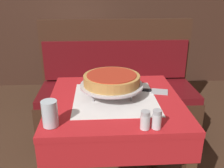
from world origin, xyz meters
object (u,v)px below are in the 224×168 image
deep_dish_pizza (112,79)px  salt_shaker (145,120)px  booth_bench (117,103)px  pizza_pan_stand (112,86)px  condiment_caddy (86,37)px  pepper_shaker (157,119)px  dining_table_rear (78,48)px  dining_table_front (115,115)px  water_glass_near (50,114)px  pizza_server (146,90)px

deep_dish_pizza → salt_shaker: size_ratio=3.66×
booth_bench → pizza_pan_stand: 0.94m
condiment_caddy → pepper_shaker: bearing=-78.8°
dining_table_rear → pizza_pan_stand: (0.29, -1.55, 0.16)m
dining_table_front → dining_table_rear: 1.61m
pizza_pan_stand → condiment_caddy: condiment_caddy is taller
pepper_shaker → condiment_caddy: condiment_caddy is taller
water_glass_near → salt_shaker: bearing=-7.0°
pizza_pan_stand → pizza_server: bearing=17.7°
dining_table_rear → deep_dish_pizza: 1.59m
deep_dish_pizza → pepper_shaker: (0.17, -0.34, -0.06)m
condiment_caddy → deep_dish_pizza: bearing=-82.7°
condiment_caddy → pizza_server: bearing=-74.6°
dining_table_front → pizza_pan_stand: bearing=120.9°
dining_table_front → condiment_caddy: condiment_caddy is taller
pizza_pan_stand → pizza_server: pizza_pan_stand is taller
booth_bench → condiment_caddy: size_ratio=9.67×
dining_table_front → pepper_shaker: pepper_shaker is taller
dining_table_rear → deep_dish_pizza: deep_dish_pizza is taller
dining_table_front → salt_shaker: 0.36m
dining_table_front → booth_bench: (0.08, 0.82, -0.32)m
dining_table_rear → salt_shaker: salt_shaker is taller
booth_bench → pizza_server: bearing=-81.6°
pizza_pan_stand → water_glass_near: 0.41m
pizza_server → dining_table_rear: bearing=108.4°
dining_table_front → deep_dish_pizza: 0.21m
pizza_server → water_glass_near: water_glass_near is taller
dining_table_front → pizza_server: bearing=26.2°
dining_table_front → deep_dish_pizza: bearing=120.9°
pizza_server → water_glass_near: size_ratio=2.32×
booth_bench → deep_dish_pizza: size_ratio=4.52×
dining_table_front → salt_shaker: bearing=-71.4°
deep_dish_pizza → pepper_shaker: 0.39m
deep_dish_pizza → pizza_server: size_ratio=1.12×
deep_dish_pizza → salt_shaker: 0.37m
dining_table_rear → condiment_caddy: (0.10, -0.05, 0.14)m
dining_table_front → deep_dish_pizza: (-0.02, 0.03, 0.21)m
dining_table_rear → pepper_shaker: 1.95m
pizza_server → condiment_caddy: (-0.39, 1.43, 0.04)m
salt_shaker → water_glass_near: bearing=173.0°
salt_shaker → dining_table_rear: bearing=102.3°
booth_bench → dining_table_front: bearing=-95.5°
dining_table_front → dining_table_rear: size_ratio=0.99×
condiment_caddy → dining_table_front: bearing=-82.3°
water_glass_near → salt_shaker: water_glass_near is taller
dining_table_rear → deep_dish_pizza: size_ratio=2.43×
condiment_caddy → salt_shaker: bearing=-80.4°
dining_table_rear → condiment_caddy: 0.18m
salt_shaker → condiment_caddy: bearing=99.6°
deep_dish_pizza → condiment_caddy: bearing=97.3°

